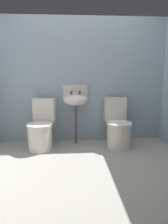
# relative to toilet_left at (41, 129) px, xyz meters

# --- Properties ---
(ground_plane) EXTENTS (3.33, 2.85, 0.08)m
(ground_plane) POSITION_rel_toilet_left_xyz_m (0.64, -0.88, -0.36)
(ground_plane) COLOR gray
(wall_back) EXTENTS (3.33, 0.10, 2.11)m
(wall_back) POSITION_rel_toilet_left_xyz_m (0.64, 0.40, 0.73)
(wall_back) COLOR #90A1AD
(wall_back) RESTS_ON ground
(toilet_left) EXTENTS (0.47, 0.65, 0.78)m
(toilet_left) POSITION_rel_toilet_left_xyz_m (0.00, 0.00, 0.00)
(toilet_left) COLOR silver
(toilet_left) RESTS_ON ground
(toilet_right) EXTENTS (0.41, 0.60, 0.78)m
(toilet_right) POSITION_rel_toilet_left_xyz_m (1.24, -0.00, 0.00)
(toilet_right) COLOR silver
(toilet_right) RESTS_ON ground
(sink) EXTENTS (0.42, 0.35, 0.99)m
(sink) POSITION_rel_toilet_left_xyz_m (0.56, 0.19, 0.43)
(sink) COLOR #3F3D46
(sink) RESTS_ON ground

